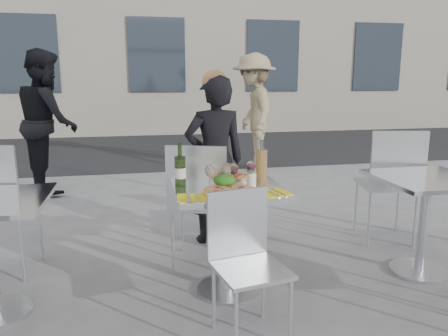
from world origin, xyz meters
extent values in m
plane|color=slate|center=(0.00, 0.00, 0.00)|extent=(80.00, 80.00, 0.00)
cube|color=black|center=(0.00, 6.50, 0.00)|extent=(24.00, 5.00, 0.00)
cylinder|color=#B7BABF|center=(0.00, 0.00, 0.01)|extent=(0.44, 0.44, 0.02)
cylinder|color=#B7BABF|center=(0.00, 0.00, 0.37)|extent=(0.07, 0.07, 0.72)
cube|color=silver|center=(0.00, 0.00, 0.73)|extent=(0.72, 0.72, 0.03)
cylinder|color=#B7BABF|center=(1.50, 0.00, 0.01)|extent=(0.44, 0.44, 0.02)
cylinder|color=#B7BABF|center=(1.50, 0.00, 0.37)|extent=(0.07, 0.07, 0.72)
cube|color=silver|center=(1.50, 0.00, 0.73)|extent=(0.72, 0.72, 0.03)
cylinder|color=silver|center=(0.13, 0.66, 0.24)|extent=(0.03, 0.03, 0.48)
cylinder|color=silver|center=(-0.23, 0.78, 0.24)|extent=(0.03, 0.03, 0.48)
cylinder|color=silver|center=(0.02, 0.30, 0.24)|extent=(0.03, 0.03, 0.48)
cylinder|color=silver|center=(-0.35, 0.41, 0.24)|extent=(0.03, 0.03, 0.48)
cube|color=silver|center=(-0.11, 0.54, 0.49)|extent=(0.56, 0.56, 0.03)
cube|color=silver|center=(-0.17, 0.32, 0.74)|extent=(0.43, 0.16, 0.48)
cylinder|color=silver|center=(-0.12, -0.76, 0.20)|extent=(0.02, 0.02, 0.41)
cylinder|color=silver|center=(0.20, -0.70, 0.20)|extent=(0.02, 0.02, 0.41)
cylinder|color=silver|center=(-0.18, -0.44, 0.20)|extent=(0.02, 0.02, 0.41)
cylinder|color=silver|center=(0.14, -0.38, 0.20)|extent=(0.02, 0.02, 0.41)
cube|color=silver|center=(0.01, -0.57, 0.42)|extent=(0.44, 0.44, 0.02)
cube|color=silver|center=(-0.03, -0.38, 0.63)|extent=(0.38, 0.09, 0.41)
cylinder|color=silver|center=(-1.38, 0.82, 0.25)|extent=(0.03, 0.03, 0.49)
cylinder|color=silver|center=(-1.43, 0.43, 0.25)|extent=(0.03, 0.03, 0.49)
cube|color=silver|center=(-1.60, 0.65, 0.50)|extent=(0.52, 0.52, 0.03)
cylinder|color=silver|center=(1.85, 0.86, 0.25)|extent=(0.03, 0.03, 0.50)
cylinder|color=silver|center=(1.46, 0.94, 0.25)|extent=(0.03, 0.03, 0.50)
cylinder|color=silver|center=(1.77, 0.47, 0.25)|extent=(0.03, 0.03, 0.50)
cylinder|color=silver|center=(1.38, 0.55, 0.25)|extent=(0.03, 0.03, 0.50)
cube|color=silver|center=(1.61, 0.71, 0.51)|extent=(0.56, 0.56, 0.03)
cube|color=silver|center=(1.57, 0.48, 0.78)|extent=(0.46, 0.12, 0.50)
imported|color=black|center=(0.09, 0.98, 0.74)|extent=(0.57, 0.40, 1.49)
imported|color=black|center=(-1.69, 3.16, 0.91)|extent=(0.88, 1.02, 1.82)
imported|color=#93825F|center=(1.25, 3.91, 0.92)|extent=(0.75, 1.22, 1.83)
cylinder|color=tan|center=(-0.02, -0.15, 0.76)|extent=(0.36, 0.36, 0.02)
cylinder|color=#D2C588|center=(-0.02, -0.15, 0.77)|extent=(0.31, 0.31, 0.00)
cylinder|color=white|center=(0.05, 0.21, 0.76)|extent=(0.31, 0.31, 0.01)
cylinder|color=tan|center=(0.05, 0.22, 0.77)|extent=(0.27, 0.27, 0.02)
cylinder|color=#D2C588|center=(0.05, 0.21, 0.78)|extent=(0.23, 0.23, 0.00)
cylinder|color=white|center=(-0.02, 0.02, 0.76)|extent=(0.22, 0.22, 0.01)
ellipsoid|color=#28701C|center=(-0.02, 0.02, 0.80)|extent=(0.15, 0.15, 0.08)
sphere|color=#B21914|center=(0.02, 0.04, 0.81)|extent=(0.03, 0.03, 0.03)
cylinder|color=#3B5821|center=(-0.31, 0.10, 0.85)|extent=(0.07, 0.07, 0.20)
cone|color=#3B5821|center=(-0.31, 0.10, 0.95)|extent=(0.07, 0.07, 0.03)
cylinder|color=#3B5821|center=(-0.31, 0.10, 0.99)|extent=(0.03, 0.03, 0.10)
cylinder|color=silver|center=(-0.31, 0.10, 0.84)|extent=(0.07, 0.08, 0.07)
cylinder|color=#E0AE5F|center=(0.26, 0.13, 0.86)|extent=(0.08, 0.08, 0.22)
cylinder|color=white|center=(0.26, 0.13, 1.00)|extent=(0.03, 0.03, 0.08)
cylinder|color=white|center=(0.16, 0.00, 0.80)|extent=(0.06, 0.06, 0.09)
cylinder|color=silver|center=(0.16, 0.00, 0.85)|extent=(0.06, 0.06, 0.02)
cylinder|color=white|center=(-0.12, 0.01, 0.75)|extent=(0.06, 0.06, 0.00)
cylinder|color=white|center=(-0.12, 0.01, 0.80)|extent=(0.01, 0.01, 0.09)
ellipsoid|color=white|center=(-0.12, 0.01, 0.86)|extent=(0.07, 0.07, 0.08)
ellipsoid|color=#F8F2AE|center=(-0.12, 0.01, 0.85)|extent=(0.05, 0.05, 0.05)
cylinder|color=white|center=(-0.01, 0.04, 0.75)|extent=(0.06, 0.06, 0.00)
cylinder|color=white|center=(-0.01, 0.04, 0.80)|extent=(0.01, 0.01, 0.09)
ellipsoid|color=white|center=(-0.01, 0.04, 0.86)|extent=(0.07, 0.07, 0.08)
ellipsoid|color=#F8F2AE|center=(-0.01, 0.04, 0.85)|extent=(0.05, 0.05, 0.05)
cylinder|color=white|center=(0.04, 0.05, 0.75)|extent=(0.06, 0.06, 0.00)
cylinder|color=white|center=(0.04, 0.05, 0.80)|extent=(0.01, 0.01, 0.09)
ellipsoid|color=white|center=(0.04, 0.05, 0.86)|extent=(0.07, 0.07, 0.08)
ellipsoid|color=#490A1B|center=(0.04, 0.05, 0.85)|extent=(0.05, 0.05, 0.05)
cylinder|color=white|center=(0.18, 0.11, 0.75)|extent=(0.06, 0.06, 0.00)
cylinder|color=white|center=(0.18, 0.11, 0.80)|extent=(0.01, 0.01, 0.09)
ellipsoid|color=white|center=(0.18, 0.11, 0.86)|extent=(0.07, 0.07, 0.08)
ellipsoid|color=#490A1B|center=(0.18, 0.11, 0.85)|extent=(0.05, 0.05, 0.05)
cube|color=#FEFF16|center=(-0.27, -0.21, 0.75)|extent=(0.19, 0.19, 0.00)
cube|color=#B7BABF|center=(-0.29, -0.21, 0.76)|extent=(0.03, 0.20, 0.00)
cube|color=#B7BABF|center=(-0.24, -0.21, 0.76)|extent=(0.02, 0.18, 0.00)
cube|color=#FEFF16|center=(0.25, -0.21, 0.75)|extent=(0.21, 0.21, 0.00)
cube|color=#B7BABF|center=(0.23, -0.21, 0.76)|extent=(0.06, 0.20, 0.00)
cube|color=#B7BABF|center=(0.28, -0.21, 0.76)|extent=(0.05, 0.18, 0.00)
camera|label=1|loc=(-0.59, -2.76, 1.47)|focal=35.00mm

